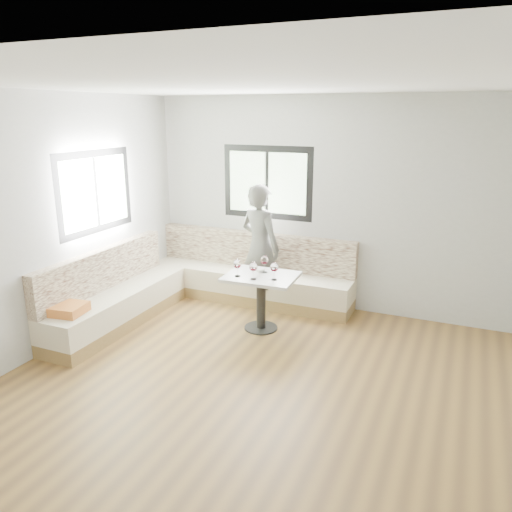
# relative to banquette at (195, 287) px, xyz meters

# --- Properties ---
(room) EXTENTS (5.01, 5.01, 2.81)m
(room) POSITION_rel_banquette_xyz_m (1.51, -1.55, 1.08)
(room) COLOR brown
(room) RESTS_ON ground
(banquette) EXTENTS (2.90, 2.80, 0.95)m
(banquette) POSITION_rel_banquette_xyz_m (0.00, 0.00, 0.00)
(banquette) COLOR olive
(banquette) RESTS_ON ground
(table) EXTENTS (0.87, 0.69, 0.69)m
(table) POSITION_rel_banquette_xyz_m (1.05, -0.21, 0.19)
(table) COLOR black
(table) RESTS_ON ground
(person) EXTENTS (0.72, 0.59, 1.69)m
(person) POSITION_rel_banquette_xyz_m (0.75, 0.47, 0.52)
(person) COLOR #4E4D48
(person) RESTS_ON ground
(olive_ramekin) EXTENTS (0.10, 0.10, 0.04)m
(olive_ramekin) POSITION_rel_banquette_xyz_m (0.99, -0.09, 0.38)
(olive_ramekin) COLOR white
(olive_ramekin) RESTS_ON table
(wine_glass_a) EXTENTS (0.10, 0.10, 0.21)m
(wine_glass_a) POSITION_rel_banquette_xyz_m (0.81, -0.36, 0.51)
(wine_glass_a) COLOR white
(wine_glass_a) RESTS_ON table
(wine_glass_b) EXTENTS (0.10, 0.10, 0.21)m
(wine_glass_b) POSITION_rel_banquette_xyz_m (1.03, -0.39, 0.51)
(wine_glass_b) COLOR white
(wine_glass_b) RESTS_ON table
(wine_glass_c) EXTENTS (0.10, 0.10, 0.21)m
(wine_glass_c) POSITION_rel_banquette_xyz_m (1.26, -0.31, 0.51)
(wine_glass_c) COLOR white
(wine_glass_c) RESTS_ON table
(wine_glass_d) EXTENTS (0.10, 0.10, 0.21)m
(wine_glass_d) POSITION_rel_banquette_xyz_m (1.05, -0.09, 0.51)
(wine_glass_d) COLOR white
(wine_glass_d) RESTS_ON table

